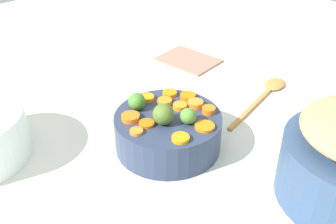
# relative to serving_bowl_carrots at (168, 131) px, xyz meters

# --- Properties ---
(tabletop) EXTENTS (2.40, 2.40, 0.02)m
(tabletop) POSITION_rel_serving_bowl_carrots_xyz_m (0.02, -0.01, -0.05)
(tabletop) COLOR silver
(tabletop) RESTS_ON ground
(serving_bowl_carrots) EXTENTS (0.22, 0.22, 0.08)m
(serving_bowl_carrots) POSITION_rel_serving_bowl_carrots_xyz_m (0.00, 0.00, 0.00)
(serving_bowl_carrots) COLOR #2C3754
(serving_bowl_carrots) RESTS_ON tabletop
(carrot_slice_0) EXTENTS (0.04, 0.04, 0.01)m
(carrot_slice_0) POSITION_rel_serving_bowl_carrots_xyz_m (-0.06, 0.06, 0.04)
(carrot_slice_0) COLOR orange
(carrot_slice_0) RESTS_ON serving_bowl_carrots
(carrot_slice_1) EXTENTS (0.04, 0.04, 0.01)m
(carrot_slice_1) POSITION_rel_serving_bowl_carrots_xyz_m (-0.08, 0.01, 0.04)
(carrot_slice_1) COLOR orange
(carrot_slice_1) RESTS_ON serving_bowl_carrots
(carrot_slice_2) EXTENTS (0.05, 0.05, 0.01)m
(carrot_slice_2) POSITION_rel_serving_bowl_carrots_xyz_m (0.08, 0.02, 0.04)
(carrot_slice_2) COLOR orange
(carrot_slice_2) RESTS_ON serving_bowl_carrots
(carrot_slice_3) EXTENTS (0.03, 0.03, 0.01)m
(carrot_slice_3) POSITION_rel_serving_bowl_carrots_xyz_m (0.00, -0.08, 0.04)
(carrot_slice_3) COLOR orange
(carrot_slice_3) RESTS_ON serving_bowl_carrots
(carrot_slice_4) EXTENTS (0.04, 0.04, 0.01)m
(carrot_slice_4) POSITION_rel_serving_bowl_carrots_xyz_m (-0.01, -0.05, 0.04)
(carrot_slice_4) COLOR orange
(carrot_slice_4) RESTS_ON serving_bowl_carrots
(carrot_slice_5) EXTENTS (0.04, 0.04, 0.01)m
(carrot_slice_5) POSITION_rel_serving_bowl_carrots_xyz_m (-0.01, 0.04, 0.04)
(carrot_slice_5) COLOR orange
(carrot_slice_5) RESTS_ON serving_bowl_carrots
(carrot_slice_6) EXTENTS (0.05, 0.05, 0.01)m
(carrot_slice_6) POSITION_rel_serving_bowl_carrots_xyz_m (0.07, -0.04, 0.04)
(carrot_slice_6) COLOR orange
(carrot_slice_6) RESTS_ON serving_bowl_carrots
(carrot_slice_7) EXTENTS (0.04, 0.04, 0.01)m
(carrot_slice_7) POSITION_rel_serving_bowl_carrots_xyz_m (0.05, 0.07, 0.04)
(carrot_slice_7) COLOR orange
(carrot_slice_7) RESTS_ON serving_bowl_carrots
(carrot_slice_8) EXTENTS (0.04, 0.04, 0.01)m
(carrot_slice_8) POSITION_rel_serving_bowl_carrots_xyz_m (-0.04, 0.03, 0.04)
(carrot_slice_8) COLOR orange
(carrot_slice_8) RESTS_ON serving_bowl_carrots
(carrot_slice_9) EXTENTS (0.05, 0.05, 0.01)m
(carrot_slice_9) POSITION_rel_serving_bowl_carrots_xyz_m (0.01, 0.07, 0.04)
(carrot_slice_9) COLOR orange
(carrot_slice_9) RESTS_ON serving_bowl_carrots
(carrot_slice_10) EXTENTS (0.03, 0.03, 0.01)m
(carrot_slice_10) POSITION_rel_serving_bowl_carrots_xyz_m (-0.02, 0.08, 0.04)
(carrot_slice_10) COLOR orange
(carrot_slice_10) RESTS_ON serving_bowl_carrots
(carrot_slice_11) EXTENTS (0.04, 0.04, 0.01)m
(carrot_slice_11) POSITION_rel_serving_bowl_carrots_xyz_m (-0.04, -0.06, 0.04)
(carrot_slice_11) COLOR orange
(carrot_slice_11) RESTS_ON serving_bowl_carrots
(brussels_sprout_0) EXTENTS (0.04, 0.04, 0.04)m
(brussels_sprout_0) POSITION_rel_serving_bowl_carrots_xyz_m (0.01, -0.02, 0.06)
(brussels_sprout_0) COLOR #4F6B29
(brussels_sprout_0) RESTS_ON serving_bowl_carrots
(brussels_sprout_1) EXTENTS (0.04, 0.04, 0.04)m
(brussels_sprout_1) POSITION_rel_serving_bowl_carrots_xyz_m (-0.06, -0.03, 0.06)
(brussels_sprout_1) COLOR #45802F
(brussels_sprout_1) RESTS_ON serving_bowl_carrots
(brussels_sprout_2) EXTENTS (0.03, 0.03, 0.03)m
(brussels_sprout_2) POSITION_rel_serving_bowl_carrots_xyz_m (0.04, 0.01, 0.05)
(brussels_sprout_2) COLOR #538834
(brussels_sprout_2) RESTS_ON serving_bowl_carrots
(wooden_spoon) EXTENTS (0.09, 0.29, 0.01)m
(wooden_spoon) POSITION_rel_serving_bowl_carrots_xyz_m (0.01, 0.35, -0.03)
(wooden_spoon) COLOR #BD8141
(wooden_spoon) RESTS_ON tabletop
(dish_towel) EXTENTS (0.18, 0.15, 0.01)m
(dish_towel) POSITION_rel_serving_bowl_carrots_xyz_m (-0.26, 0.33, -0.04)
(dish_towel) COLOR #AA7563
(dish_towel) RESTS_ON tabletop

